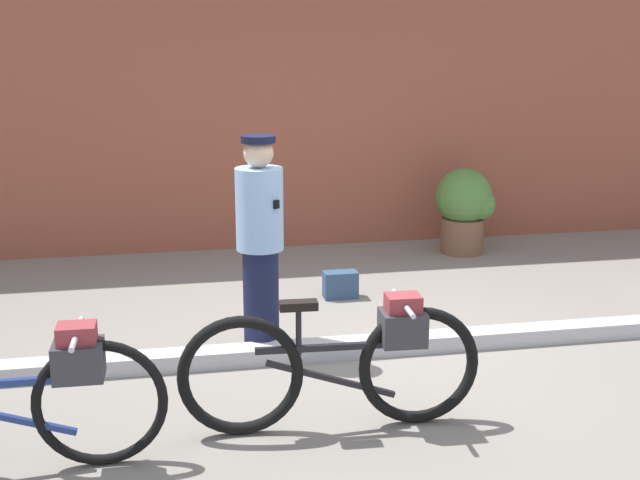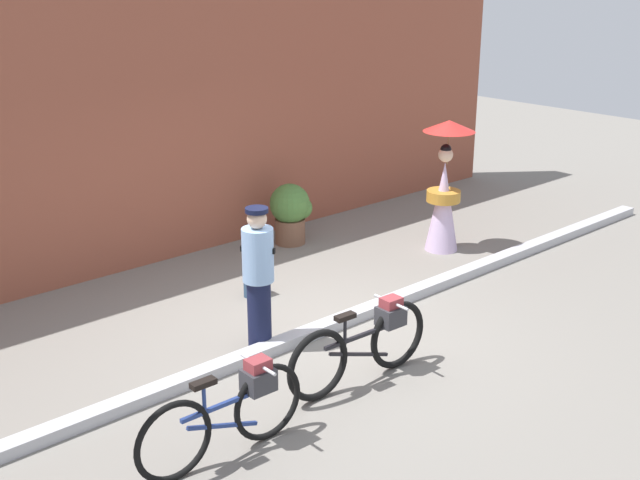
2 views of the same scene
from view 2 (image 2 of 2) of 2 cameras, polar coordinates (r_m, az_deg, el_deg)
name	(u,v)px [view 2 (image 2 of 2)]	position (r m, az deg, el deg)	size (l,w,h in m)	color
ground_plane	(315,336)	(9.32, -0.38, -6.69)	(30.00, 30.00, 0.00)	gray
building_wall	(145,122)	(11.41, -12.09, 8.07)	(14.00, 0.40, 3.91)	brown
sidewalk_curb	(315,331)	(9.29, -0.38, -6.36)	(14.00, 0.20, 0.12)	#B2B2B7
bicycle_near_officer	(230,411)	(7.10, -6.28, -11.73)	(1.67, 0.48, 0.81)	black
bicycle_far_side	(365,342)	(8.22, 3.13, -7.15)	(1.79, 0.48, 0.81)	black
person_officer	(258,275)	(8.75, -4.32, -2.46)	(0.34, 0.34, 1.60)	#141938
person_with_parasol	(444,188)	(11.86, 8.66, 3.59)	(0.74, 0.74, 1.90)	silver
potted_plant_by_door	(291,211)	(12.12, -2.03, 2.06)	(0.61, 0.60, 0.91)	brown
backpack_on_pavement	(257,287)	(10.34, -4.40, -3.28)	(0.30, 0.16, 0.24)	navy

